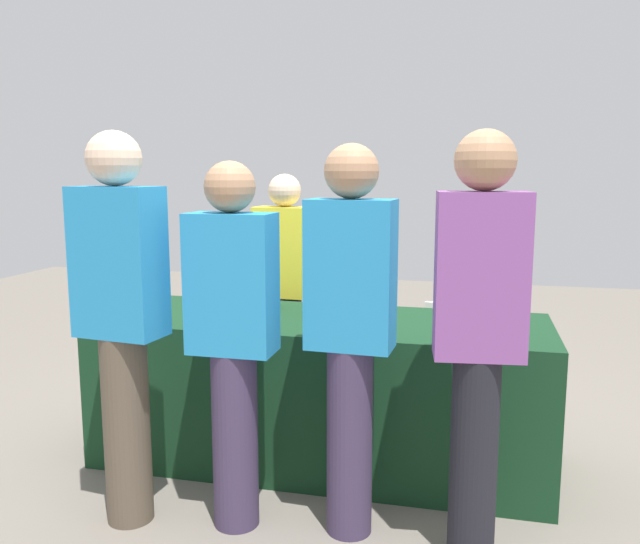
% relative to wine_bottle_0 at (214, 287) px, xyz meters
% --- Properties ---
extents(ground_plane, '(12.00, 12.00, 0.00)m').
position_rel_wine_bottle_0_xyz_m(ground_plane, '(0.68, -0.20, -0.90)').
color(ground_plane, slate).
extents(tasting_table, '(2.39, 0.80, 0.79)m').
position_rel_wine_bottle_0_xyz_m(tasting_table, '(0.68, -0.20, -0.50)').
color(tasting_table, '#14381E').
rests_on(tasting_table, ground_plane).
extents(wine_bottle_0, '(0.07, 0.07, 0.31)m').
position_rel_wine_bottle_0_xyz_m(wine_bottle_0, '(0.00, 0.00, 0.00)').
color(wine_bottle_0, black).
rests_on(wine_bottle_0, tasting_table).
extents(wine_bottle_1, '(0.08, 0.08, 0.31)m').
position_rel_wine_bottle_0_xyz_m(wine_bottle_1, '(0.37, -0.03, 0.01)').
color(wine_bottle_1, black).
rests_on(wine_bottle_1, tasting_table).
extents(wine_bottle_2, '(0.07, 0.07, 0.32)m').
position_rel_wine_bottle_0_xyz_m(wine_bottle_2, '(0.64, -0.11, 0.01)').
color(wine_bottle_2, black).
rests_on(wine_bottle_2, tasting_table).
extents(wine_bottle_3, '(0.07, 0.07, 0.34)m').
position_rel_wine_bottle_0_xyz_m(wine_bottle_3, '(0.73, -0.04, 0.02)').
color(wine_bottle_3, black).
rests_on(wine_bottle_3, tasting_table).
extents(wine_glass_0, '(0.07, 0.07, 0.14)m').
position_rel_wine_bottle_0_xyz_m(wine_glass_0, '(0.09, -0.34, -0.01)').
color(wine_glass_0, silver).
rests_on(wine_glass_0, tasting_table).
extents(wine_glass_1, '(0.07, 0.07, 0.15)m').
position_rel_wine_bottle_0_xyz_m(wine_glass_1, '(0.90, -0.26, -0.00)').
color(wine_glass_1, silver).
rests_on(wine_glass_1, tasting_table).
extents(wine_glass_2, '(0.07, 0.07, 0.13)m').
position_rel_wine_bottle_0_xyz_m(wine_glass_2, '(1.40, -0.42, -0.02)').
color(wine_glass_2, silver).
rests_on(wine_glass_2, tasting_table).
extents(server_pouring, '(0.39, 0.22, 1.55)m').
position_rel_wine_bottle_0_xyz_m(server_pouring, '(0.29, 0.48, -0.06)').
color(server_pouring, black).
rests_on(server_pouring, ground_plane).
extents(guest_0, '(0.39, 0.25, 1.74)m').
position_rel_wine_bottle_0_xyz_m(guest_0, '(-0.02, -0.99, 0.06)').
color(guest_0, brown).
rests_on(guest_0, ground_plane).
extents(guest_1, '(0.37, 0.22, 1.61)m').
position_rel_wine_bottle_0_xyz_m(guest_1, '(0.47, -0.92, -0.02)').
color(guest_1, '#3F3351').
rests_on(guest_1, ground_plane).
extents(guest_2, '(0.37, 0.23, 1.68)m').
position_rel_wine_bottle_0_xyz_m(guest_2, '(0.97, -0.86, 0.03)').
color(guest_2, '#3F3351').
rests_on(guest_2, ground_plane).
extents(guest_3, '(0.36, 0.23, 1.73)m').
position_rel_wine_bottle_0_xyz_m(guest_3, '(1.49, -0.95, 0.07)').
color(guest_3, black).
rests_on(guest_3, ground_plane).
extents(menu_board, '(0.64, 0.06, 0.73)m').
position_rel_wine_bottle_0_xyz_m(menu_board, '(1.49, 0.68, -0.54)').
color(menu_board, white).
rests_on(menu_board, ground_plane).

